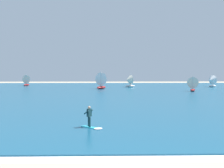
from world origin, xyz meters
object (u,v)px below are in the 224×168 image
at_px(kitesurfer, 91,120).
at_px(sailboat_mid_left, 129,81).
at_px(sailboat_mid_right, 27,80).
at_px(sailboat_center_horizon, 102,80).
at_px(sailboat_trailing, 193,84).
at_px(sailboat_far_left, 212,81).

xyz_separation_m(kitesurfer, sailboat_mid_left, (7.59, 54.84, 1.12)).
height_order(sailboat_mid_left, sailboat_mid_right, sailboat_mid_left).
relative_size(sailboat_center_horizon, sailboat_mid_left, 1.21).
bearing_deg(sailboat_trailing, sailboat_far_left, 56.77).
xyz_separation_m(kitesurfer, sailboat_center_horizon, (0.34, 47.66, 1.48)).
relative_size(kitesurfer, sailboat_trailing, 0.53).
height_order(sailboat_center_horizon, sailboat_far_left, sailboat_center_horizon).
xyz_separation_m(kitesurfer, sailboat_mid_right, (-22.64, 62.83, 1.07)).
bearing_deg(sailboat_far_left, kitesurfer, -119.26).
relative_size(sailboat_trailing, sailboat_mid_left, 0.93).
height_order(sailboat_trailing, sailboat_mid_right, sailboat_mid_right).
bearing_deg(kitesurfer, sailboat_center_horizon, 89.59).
bearing_deg(sailboat_mid_right, sailboat_center_horizon, -33.44).
distance_m(kitesurfer, sailboat_trailing, 44.09).
distance_m(sailboat_mid_right, sailboat_far_left, 53.86).
relative_size(sailboat_mid_right, sailboat_far_left, 0.99).
xyz_separation_m(sailboat_mid_left, sailboat_mid_right, (-30.22, 8.00, -0.05)).
xyz_separation_m(kitesurfer, sailboat_trailing, (20.41, 39.06, 1.00)).
bearing_deg(sailboat_mid_right, sailboat_trailing, -28.90).
bearing_deg(kitesurfer, sailboat_trailing, 62.41).
bearing_deg(sailboat_trailing, sailboat_mid_right, 151.10).
bearing_deg(sailboat_center_horizon, sailboat_mid_left, 44.74).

